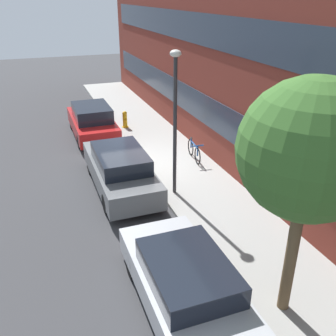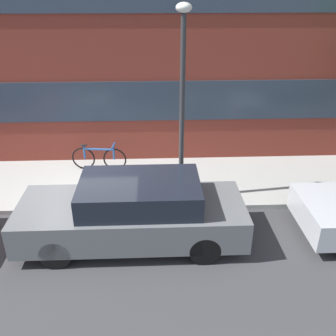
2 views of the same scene
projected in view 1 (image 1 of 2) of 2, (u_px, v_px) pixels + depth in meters
ground_plane at (141, 168)px, 13.72m from camera, size 56.00×56.00×0.00m
sidewalk_strip at (175, 162)px, 14.11m from camera, size 28.00×2.67×0.11m
rowhouse_facade at (224, 44)px, 12.89m from camera, size 28.00×1.02×8.46m
parked_car_red at (92, 121)px, 16.50m from camera, size 4.18×1.69×1.42m
parked_car_grey at (120, 169)px, 12.05m from camera, size 4.48×1.67×1.38m
parked_car_silver at (185, 283)px, 7.41m from camera, size 4.02×1.70×1.25m
fire_hydrant at (125, 119)px, 17.40m from camera, size 0.53×0.30×0.77m
bicycle at (194, 150)px, 14.01m from camera, size 1.51×0.44×0.74m
street_tree at (309, 151)px, 6.10m from camera, size 2.42×2.42×4.62m
lamp_post at (175, 109)px, 10.70m from camera, size 0.32×0.32×4.35m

